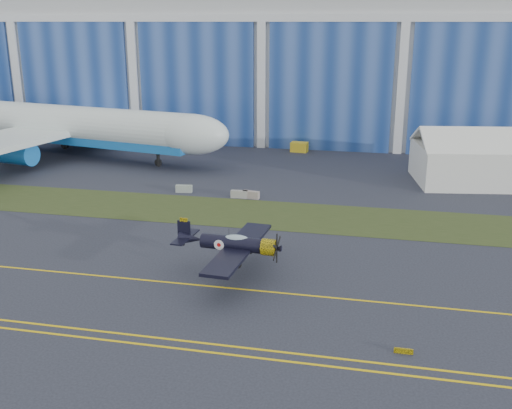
% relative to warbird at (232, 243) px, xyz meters
% --- Properties ---
extents(ground, '(260.00, 260.00, 0.00)m').
position_rel_warbird_xyz_m(ground, '(-8.46, 2.69, -2.87)').
color(ground, '#2D2F3B').
rests_on(ground, ground).
extents(grass_median, '(260.00, 10.00, 0.02)m').
position_rel_warbird_xyz_m(grass_median, '(-8.46, 16.69, -2.85)').
color(grass_median, '#475128').
rests_on(grass_median, ground).
extents(hangar, '(220.00, 45.70, 30.00)m').
position_rel_warbird_xyz_m(hangar, '(-8.46, 74.48, 12.09)').
color(hangar, silver).
rests_on(hangar, ground).
extents(taxiway_centreline, '(200.00, 0.20, 0.02)m').
position_rel_warbird_xyz_m(taxiway_centreline, '(-8.46, -2.31, -2.86)').
color(taxiway_centreline, yellow).
rests_on(taxiway_centreline, ground).
extents(edge_line_near, '(80.00, 0.20, 0.02)m').
position_rel_warbird_xyz_m(edge_line_near, '(-8.46, -11.81, -2.86)').
color(edge_line_near, yellow).
rests_on(edge_line_near, ground).
extents(edge_line_far, '(80.00, 0.20, 0.02)m').
position_rel_warbird_xyz_m(edge_line_far, '(-8.46, -10.81, -2.86)').
color(edge_line_far, yellow).
rests_on(edge_line_far, ground).
extents(guard_board_right, '(1.20, 0.15, 0.35)m').
position_rel_warbird_xyz_m(guard_board_right, '(13.54, -9.31, -2.70)').
color(guard_board_right, yellow).
rests_on(guard_board_right, ground).
extents(warbird, '(10.70, 12.60, 3.54)m').
position_rel_warbird_xyz_m(warbird, '(0.00, 0.00, 0.00)').
color(warbird, black).
rests_on(warbird, ground).
extents(jetliner, '(73.70, 66.00, 22.44)m').
position_rel_warbird_xyz_m(jetliner, '(-37.71, 38.96, 8.34)').
color(jetliner, silver).
rests_on(jetliner, ground).
extents(tent, '(17.35, 13.85, 7.32)m').
position_rel_warbird_xyz_m(tent, '(23.52, 35.81, 0.78)').
color(tent, white).
rests_on(tent, ground).
extents(shipping_container, '(6.34, 3.21, 2.63)m').
position_rel_warbird_xyz_m(shipping_container, '(-20.04, 47.31, -1.56)').
color(shipping_container, white).
rests_on(shipping_container, ground).
extents(tug, '(2.82, 1.93, 1.55)m').
position_rel_warbird_xyz_m(tug, '(-1.79, 49.78, -2.10)').
color(tug, yellow).
rests_on(tug, ground).
extents(barrier_a, '(2.05, 0.82, 0.90)m').
position_rel_warbird_xyz_m(barrier_a, '(-12.13, 23.16, -2.42)').
color(barrier_a, gray).
rests_on(barrier_a, ground).
extents(barrier_b, '(2.07, 0.92, 0.90)m').
position_rel_warbird_xyz_m(barrier_b, '(-3.53, 22.35, -2.42)').
color(barrier_b, gray).
rests_on(barrier_b, ground).
extents(barrier_c, '(2.02, 0.68, 0.90)m').
position_rel_warbird_xyz_m(barrier_c, '(-4.93, 22.26, -2.42)').
color(barrier_c, gray).
rests_on(barrier_c, ground).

